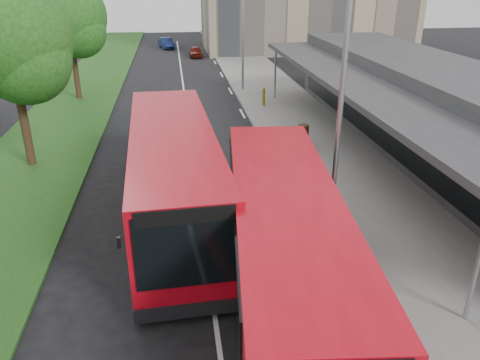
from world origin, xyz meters
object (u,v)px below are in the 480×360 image
object	(u,v)px
bus_main	(285,245)
litter_bin	(303,134)
lamp_post_far	(242,22)
lamp_post_near	(340,85)
tree_far	(69,21)
bus_second	(174,174)
car_far	(166,43)
tree_mid	(9,44)
bollard	(264,97)
car_near	(196,52)

from	to	relation	value
bus_main	litter_bin	distance (m)	11.75
lamp_post_far	bus_main	size ratio (longest dim) A/B	0.75
lamp_post_near	lamp_post_far	distance (m)	20.00
tree_far	bus_main	bearing A→B (deg)	-68.47
bus_second	car_far	distance (m)	40.60
bus_second	car_far	xyz separation A→B (m)	(-0.45, 40.59, -1.04)
bus_main	car_far	world-z (taller)	bus_main
tree_far	litter_bin	bearing A→B (deg)	-42.24
tree_mid	bollard	xyz separation A→B (m)	(11.83, 8.16, -4.48)
lamp_post_near	bus_main	world-z (taller)	lamp_post_near
lamp_post_far	car_far	xyz separation A→B (m)	(-5.40, 21.97, -4.15)
bus_main	car_near	distance (m)	38.75
litter_bin	lamp_post_far	bearing A→B (deg)	95.86
tree_far	car_far	bearing A→B (deg)	75.95
lamp_post_far	bus_second	xyz separation A→B (m)	(-4.95, -18.62, -3.11)
bus_main	car_near	size ratio (longest dim) A/B	3.53
lamp_post_near	tree_mid	bearing A→B (deg)	147.64
lamp_post_near	bollard	xyz separation A→B (m)	(0.70, 15.21, -4.04)
bus_main	tree_mid	bearing A→B (deg)	136.19
car_near	car_far	size ratio (longest dim) A/B	0.88
tree_far	bollard	xyz separation A→B (m)	(11.83, -3.84, -4.29)
bus_main	car_far	distance (m)	45.44
car_far	lamp_post_far	bearing A→B (deg)	-89.70
tree_mid	car_near	distance (m)	29.99
tree_mid	bus_second	distance (m)	9.11
tree_far	car_near	xyz separation A→B (m)	(8.67, 16.33, -4.45)
bollard	bus_second	bearing A→B (deg)	-112.24
bus_second	car_near	distance (m)	34.11
bus_main	bollard	bearing A→B (deg)	86.68
lamp_post_near	bus_main	size ratio (longest dim) A/B	0.75
litter_bin	car_far	distance (m)	34.80
lamp_post_near	car_near	world-z (taller)	lamp_post_near
car_near	litter_bin	bearing A→B (deg)	-83.51
car_near	car_far	bearing A→B (deg)	112.83
tree_mid	bollard	world-z (taller)	tree_mid
tree_mid	tree_far	distance (m)	12.00
bollard	car_far	distance (m)	27.44
lamp_post_near	bus_main	xyz separation A→B (m)	(-2.29, -3.35, -3.19)
bus_main	car_near	xyz separation A→B (m)	(-0.18, 38.74, -1.01)
lamp_post_far	bus_second	size ratio (longest dim) A/B	0.71
bollard	lamp_post_near	bearing A→B (deg)	-92.65
lamp_post_near	bus_second	bearing A→B (deg)	164.41
tree_far	car_near	distance (m)	19.02
lamp_post_far	bus_main	bearing A→B (deg)	-95.59
tree_mid	tree_far	bearing A→B (deg)	90.00
tree_mid	lamp_post_far	bearing A→B (deg)	49.32
tree_far	bollard	size ratio (longest dim) A/B	7.29
tree_mid	bus_second	xyz separation A→B (m)	(6.18, -5.67, -3.55)
tree_far	litter_bin	distance (m)	17.28
litter_bin	car_far	bearing A→B (deg)	101.01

